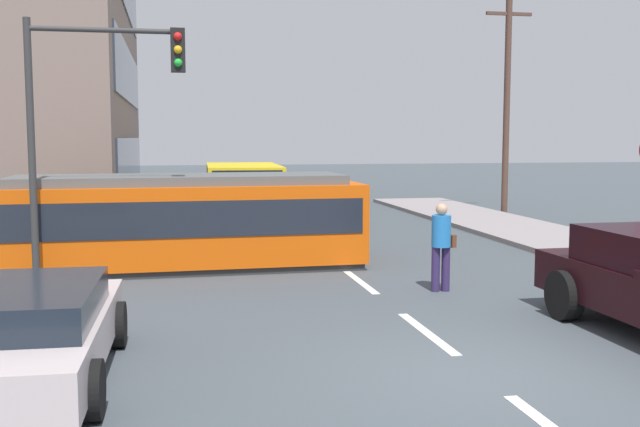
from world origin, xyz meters
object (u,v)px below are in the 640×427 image
parked_sedan_mid (94,223)px  parked_sedan_far (115,204)px  traffic_light_mast (93,101)px  utility_pole_mid (507,102)px  parked_sedan_near (22,332)px  city_bus (243,188)px  streetcar_tram (181,220)px  pedestrian_crossing (441,242)px

parked_sedan_mid → parked_sedan_far: 5.70m
parked_sedan_mid → traffic_light_mast: traffic_light_mast is taller
parked_sedan_mid → utility_pole_mid: bearing=22.1°
parked_sedan_far → utility_pole_mid: size_ratio=0.56×
parked_sedan_near → utility_pole_mid: utility_pole_mid is taller
city_bus → traffic_light_mast: (-3.92, -11.37, 2.51)m
parked_sedan_mid → parked_sedan_far: bearing=88.5°
streetcar_tram → city_bus: bearing=76.6°
city_bus → utility_pole_mid: (10.03, 0.22, 3.13)m
streetcar_tram → city_bus: (2.29, 9.65, 0.03)m
pedestrian_crossing → parked_sedan_far: size_ratio=0.37×
streetcar_tram → utility_pole_mid: size_ratio=0.99×
parked_sedan_mid → utility_pole_mid: size_ratio=0.50×
city_bus → parked_sedan_near: (-4.25, -17.28, -0.47)m
utility_pole_mid → pedestrian_crossing: bearing=-119.4°
parked_sedan_near → traffic_light_mast: size_ratio=0.90×
pedestrian_crossing → traffic_light_mast: traffic_light_mast is taller
streetcar_tram → pedestrian_crossing: bearing=-36.4°
city_bus → pedestrian_crossing: city_bus is taller
city_bus → parked_sedan_far: (-4.40, 0.01, -0.47)m
streetcar_tram → traffic_light_mast: (-1.63, -1.72, 2.53)m
city_bus → streetcar_tram: bearing=-103.4°
pedestrian_crossing → parked_sedan_near: size_ratio=0.36×
city_bus → utility_pole_mid: 10.51m
pedestrian_crossing → parked_sedan_far: bearing=117.5°
parked_sedan_mid → traffic_light_mast: bearing=-83.7°
city_bus → traffic_light_mast: size_ratio=1.03×
parked_sedan_near → traffic_light_mast: traffic_light_mast is taller
city_bus → parked_sedan_far: size_ratio=1.18×
city_bus → pedestrian_crossing: bearing=-79.3°
streetcar_tram → parked_sedan_mid: streetcar_tram is taller
traffic_light_mast → utility_pole_mid: utility_pole_mid is taller
traffic_light_mast → parked_sedan_far: bearing=92.4°
traffic_light_mast → utility_pole_mid: 18.15m
parked_sedan_mid → pedestrian_crossing: bearing=-46.8°
parked_sedan_far → utility_pole_mid: bearing=0.9°
parked_sedan_far → utility_pole_mid: (14.43, 0.21, 3.61)m
traffic_light_mast → streetcar_tram: bearing=46.5°
parked_sedan_near → traffic_light_mast: 6.63m
parked_sedan_mid → traffic_light_mast: 6.45m
streetcar_tram → parked_sedan_near: size_ratio=1.74×
parked_sedan_near → pedestrian_crossing: bearing=31.4°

